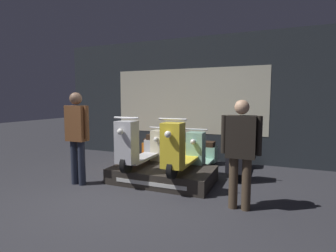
% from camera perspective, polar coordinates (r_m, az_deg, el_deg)
% --- Properties ---
extents(ground_plane, '(30.00, 30.00, 0.00)m').
position_cam_1_polar(ground_plane, '(4.32, -10.14, -15.95)').
color(ground_plane, '#2D2D33').
extents(shop_wall_back, '(7.47, 0.09, 3.20)m').
position_cam_1_polar(shop_wall_back, '(7.03, 4.30, 5.82)').
color(shop_wall_back, '#23282D').
rests_on(shop_wall_back, ground_plane).
extents(display_platform, '(1.95, 1.13, 0.28)m').
position_cam_1_polar(display_platform, '(5.17, -1.21, -10.53)').
color(display_platform, '#2D2823').
rests_on(display_platform, ground_plane).
extents(scooter_display_left, '(0.48, 1.62, 1.01)m').
position_cam_1_polar(scooter_display_left, '(5.17, -6.01, -4.53)').
color(scooter_display_left, black).
rests_on(scooter_display_left, display_platform).
extents(scooter_display_right, '(0.48, 1.62, 1.01)m').
position_cam_1_polar(scooter_display_right, '(4.82, 3.23, -5.26)').
color(scooter_display_right, black).
rests_on(scooter_display_right, display_platform).
extents(scooter_backrow_0, '(0.48, 1.62, 1.01)m').
position_cam_1_polar(scooter_backrow_0, '(6.51, -6.33, -4.93)').
color(scooter_backrow_0, black).
rests_on(scooter_backrow_0, ground_plane).
extents(scooter_backrow_1, '(0.48, 1.62, 1.01)m').
position_cam_1_polar(scooter_backrow_1, '(6.17, 0.22, -5.48)').
color(scooter_backrow_1, black).
rests_on(scooter_backrow_1, ground_plane).
extents(scooter_backrow_2, '(0.48, 1.62, 1.01)m').
position_cam_1_polar(scooter_backrow_2, '(5.93, 7.44, -6.01)').
color(scooter_backrow_2, black).
rests_on(scooter_backrow_2, ground_plane).
extents(scooter_backrow_3, '(0.48, 1.62, 1.01)m').
position_cam_1_polar(scooter_backrow_3, '(5.78, 15.16, -6.47)').
color(scooter_backrow_3, black).
rests_on(scooter_backrow_3, ground_plane).
extents(person_left_browsing, '(0.54, 0.22, 1.72)m').
position_cam_1_polar(person_left_browsing, '(5.13, -19.21, -1.16)').
color(person_left_browsing, '#232838').
rests_on(person_left_browsing, ground_plane).
extents(person_right_browsing, '(0.57, 0.23, 1.59)m').
position_cam_1_polar(person_right_browsing, '(3.89, 15.56, -4.30)').
color(person_right_browsing, '#473828').
rests_on(person_right_browsing, ground_plane).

